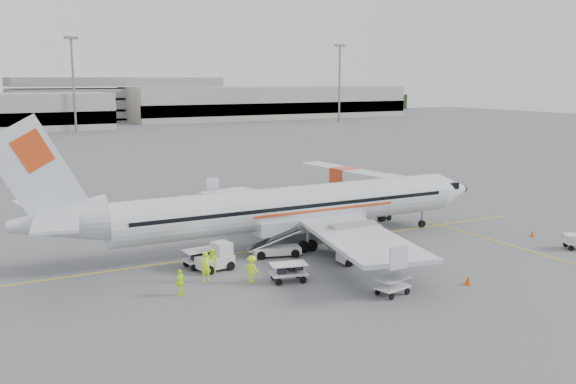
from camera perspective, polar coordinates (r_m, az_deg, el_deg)
name	(u,v)px	position (r m, az deg, el deg)	size (l,w,h in m)	color
ground	(300,245)	(49.50, 1.11, -4.69)	(360.00, 360.00, 0.00)	#56595B
stripe_lead	(300,244)	(49.50, 1.11, -4.69)	(44.00, 0.20, 0.01)	yellow
stripe_cross	(511,246)	(52.02, 19.22, -4.53)	(0.20, 20.00, 0.01)	yellow
terminal_east	(268,102)	(208.94, -1.83, 7.97)	(90.00, 26.00, 10.00)	gray
parking_garage	(116,97)	(207.48, -15.05, 8.17)	(62.00, 24.00, 14.00)	slate
treeline	(25,110)	(218.12, -22.38, 6.79)	(300.00, 3.00, 6.00)	black
mast_center	(74,85)	(162.18, -18.52, 8.98)	(3.20, 1.20, 22.00)	slate
mast_east	(339,84)	(190.33, 4.60, 9.55)	(3.20, 1.20, 22.00)	slate
aircraft	(293,179)	(48.32, 0.49, 1.15)	(37.12, 29.10, 10.23)	silver
jet_bridge	(345,189)	(62.07, 5.09, 0.25)	(2.96, 15.77, 4.14)	silver
belt_loader	(276,239)	(46.05, -1.05, -4.23)	(4.56, 1.71, 2.47)	silver
tug_fore	(370,240)	(47.83, 7.33, -4.28)	(2.13, 1.22, 1.65)	silver
tug_mid	(353,252)	(44.59, 5.84, -5.31)	(2.13, 1.22, 1.64)	silver
tug_aft	(215,257)	(43.08, -6.53, -5.75)	(2.38, 1.36, 1.84)	silver
cart_loaded_a	(288,272)	(40.55, 0.04, -7.17)	(2.27, 1.34, 1.19)	silver
cart_loaded_b	(201,258)	(43.96, -7.70, -5.84)	(2.39, 1.42, 1.25)	silver
cart_empty_a	(393,286)	(38.66, 9.29, -8.27)	(2.04, 1.20, 1.06)	silver
cone_nose	(533,233)	(55.47, 20.91, -3.46)	(0.34, 0.34, 0.55)	#E14603
cone_port	(177,202)	(65.77, -9.84, -0.87)	(0.38, 0.38, 0.61)	#E14603
cone_stbd	(468,280)	(41.55, 15.72, -7.51)	(0.40, 0.40, 0.65)	#E14603
crew_a	(206,267)	(40.83, -7.29, -6.59)	(0.70, 0.46, 1.93)	#B3E213
crew_b	(212,262)	(42.34, -6.74, -6.16)	(0.81, 0.63, 1.66)	#B3E213
crew_c	(252,269)	(40.35, -3.23, -6.86)	(1.13, 0.65, 1.75)	#B3E213
crew_d	(180,282)	(38.56, -9.54, -7.92)	(0.93, 0.39, 1.58)	#B3E213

